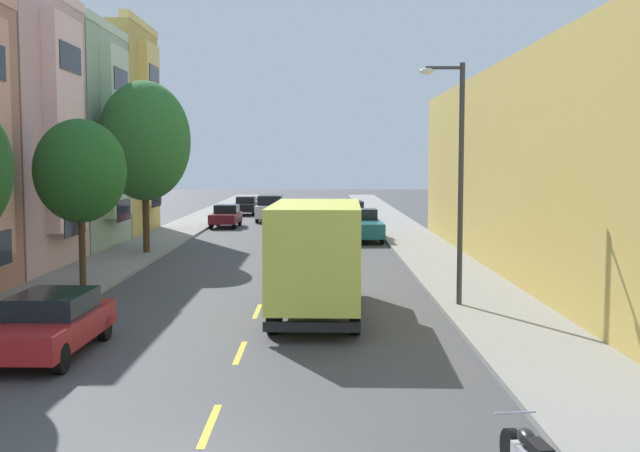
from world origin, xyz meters
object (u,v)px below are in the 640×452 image
delivery_box_truck (316,251)px  parked_pickup_teal (361,226)px  moving_white_sedan (269,208)px  parked_hatchback_burgundy (224,216)px  street_tree_second (78,171)px  street_lamp (454,167)px  parked_sedan_red (49,323)px  parked_wagon_navy (350,210)px  parked_hatchback_black (244,206)px  street_tree_third (143,141)px

delivery_box_truck → parked_pickup_teal: bearing=83.4°
moving_white_sedan → parked_hatchback_burgundy: bearing=-117.7°
street_tree_second → street_lamp: size_ratio=0.80×
delivery_box_truck → parked_sedan_red: size_ratio=1.70×
delivery_box_truck → parked_hatchback_burgundy: bearing=101.8°
street_tree_second → parked_pickup_teal: size_ratio=1.08×
street_tree_second → parked_wagon_navy: (10.66, 31.25, -3.32)m
street_lamp → parked_hatchback_black: size_ratio=1.81×
delivery_box_truck → street_tree_third: bearing=119.5°
parked_hatchback_burgundy → parked_hatchback_black: bearing=89.1°
street_tree_third → parked_hatchback_black: 27.89m
parked_hatchback_burgundy → moving_white_sedan: bearing=62.3°
parked_hatchback_black → parked_sedan_red: bearing=-90.1°
parked_hatchback_burgundy → parked_sedan_red: size_ratio=0.89×
moving_white_sedan → parked_pickup_teal: bearing=-66.4°
parked_pickup_teal → parked_sedan_red: bearing=-108.5°
parked_sedan_red → street_tree_second: bearing=102.6°
street_lamp → parked_wagon_navy: bearing=92.8°
parked_hatchback_burgundy → moving_white_sedan: moving_white_sedan is taller
parked_wagon_navy → parked_hatchback_black: 10.52m
parked_pickup_teal → moving_white_sedan: (-6.06, 13.85, 0.16)m
moving_white_sedan → parked_hatchback_black: bearing=110.0°
street_lamp → parked_sedan_red: size_ratio=1.59×
parked_hatchback_black → delivery_box_truck: bearing=-81.7°
street_tree_second → parked_hatchback_burgundy: bearing=85.7°
parked_hatchback_black → moving_white_sedan: moving_white_sedan is taller
street_tree_third → parked_wagon_navy: (10.66, 21.31, -4.60)m
parked_pickup_teal → parked_sedan_red: parked_pickup_teal is taller
delivery_box_truck → parked_hatchback_black: size_ratio=1.92×
moving_white_sedan → parked_wagon_navy: bearing=7.1°
moving_white_sedan → street_tree_second: bearing=-98.6°
parked_pickup_teal → parked_hatchback_black: parked_pickup_teal is taller
street_tree_third → parked_hatchback_black: street_tree_third is taller
parked_pickup_teal → parked_hatchback_black: bearing=112.4°
parked_pickup_teal → parked_hatchback_black: 22.41m
delivery_box_truck → parked_sedan_red: delivery_box_truck is taller
street_lamp → street_tree_second: bearing=164.2°
street_tree_third → delivery_box_truck: street_tree_third is taller
parked_wagon_navy → moving_white_sedan: size_ratio=0.98×
parked_hatchback_burgundy → moving_white_sedan: size_ratio=0.84×
parked_hatchback_burgundy → moving_white_sedan: (2.68, 5.11, 0.23)m
street_lamp → moving_white_sedan: street_lamp is taller
street_tree_third → parked_pickup_teal: bearing=32.2°
street_lamp → delivery_box_truck: size_ratio=0.94×
parked_pickup_teal → street_tree_third: bearing=-147.8°
street_lamp → parked_hatchback_black: (-10.25, 40.86, -3.55)m
street_tree_second → street_lamp: street_lamp is taller
parked_wagon_navy → street_lamp: bearing=-87.2°
delivery_box_truck → parked_hatchback_burgundy: delivery_box_truck is taller
street_tree_third → parked_pickup_teal: size_ratio=1.51×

